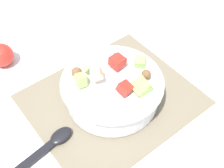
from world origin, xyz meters
name	(u,v)px	position (x,y,z in m)	size (l,w,h in m)	color
ground_plane	(112,100)	(0.00, 0.00, 0.00)	(2.40, 2.40, 0.00)	silver
placemat	(112,99)	(0.00, 0.00, 0.00)	(0.40, 0.34, 0.01)	#756B56
salad_bowl	(112,86)	(0.00, 0.00, 0.05)	(0.25, 0.25, 0.11)	white
serving_spoon	(49,146)	(0.20, 0.02, 0.01)	(0.19, 0.05, 0.01)	black
whole_apple	(2,55)	(0.16, -0.29, 0.03)	(0.07, 0.07, 0.08)	red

